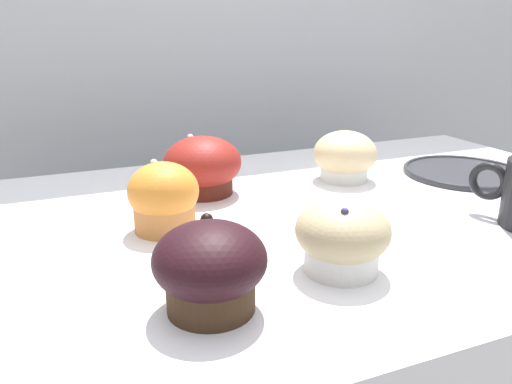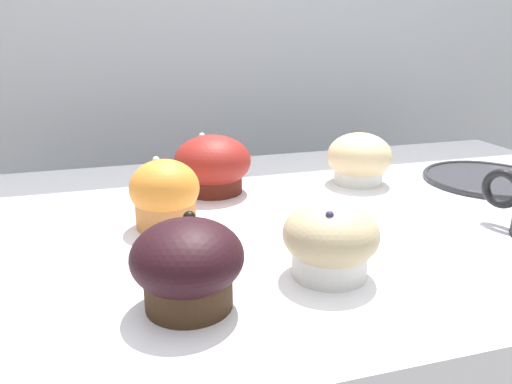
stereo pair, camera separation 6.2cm
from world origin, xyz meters
name	(u,v)px [view 1 (the left image)]	position (x,y,z in m)	size (l,w,h in m)	color
wall_back	(202,129)	(0.00, 0.60, 0.90)	(3.20, 0.10, 1.80)	#B2B7BC
muffin_front_center	(342,237)	(-0.08, -0.17, 0.94)	(0.10, 0.10, 0.08)	silver
muffin_back_left	(203,166)	(-0.14, 0.13, 0.94)	(0.12, 0.12, 0.09)	#4C1B12
muffin_back_right	(345,157)	(0.09, 0.11, 0.94)	(0.10, 0.10, 0.08)	white
muffin_front_left	(210,267)	(-0.23, -0.19, 0.94)	(0.10, 0.10, 0.08)	#382515
muffin_front_right	(164,198)	(-0.22, 0.01, 0.94)	(0.09, 0.09, 0.09)	#CB7B3D
serving_plate	(464,172)	(0.30, 0.05, 0.90)	(0.20, 0.20, 0.01)	#2D2D33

